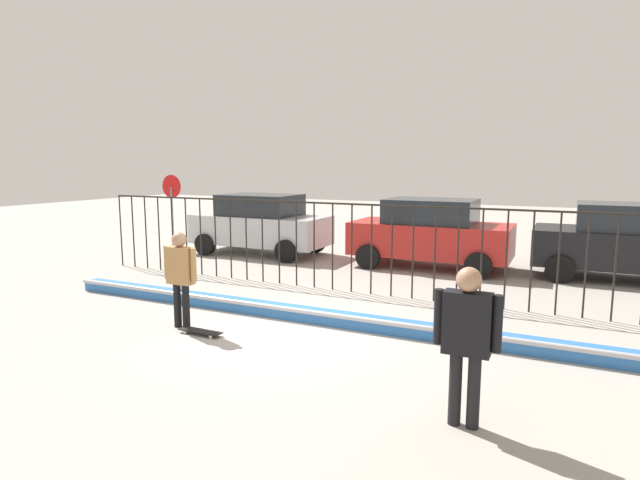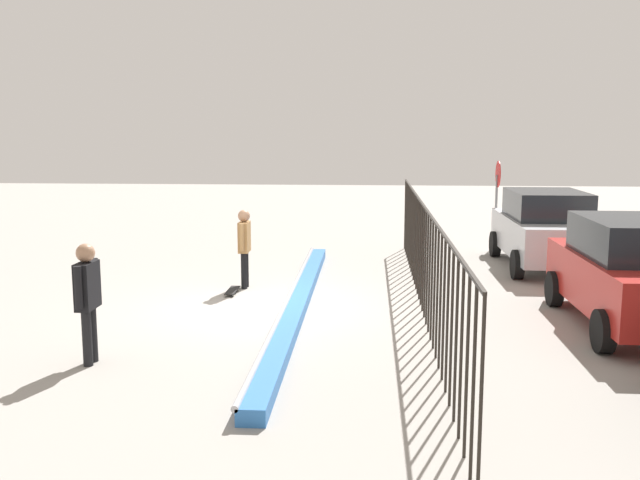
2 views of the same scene
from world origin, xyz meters
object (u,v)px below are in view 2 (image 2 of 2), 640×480
at_px(stop_sign, 497,192).
at_px(skateboard, 232,290).
at_px(parked_car_silver, 545,229).
at_px(parked_car_red, 635,273).
at_px(skateboarder, 244,241).
at_px(camera_operator, 87,292).

bearing_deg(stop_sign, skateboard, -45.93).
xyz_separation_m(parked_car_silver, parked_car_red, (5.38, 0.21, 0.00)).
xyz_separation_m(skateboarder, parked_car_silver, (-2.78, 7.01, -0.05)).
xyz_separation_m(skateboard, parked_car_red, (2.07, 7.39, 0.91)).
relative_size(parked_car_red, stop_sign, 1.72).
height_order(skateboarder, parked_car_silver, parked_car_silver).
distance_m(camera_operator, stop_sign, 13.33).
height_order(skateboard, camera_operator, camera_operator).
distance_m(parked_car_red, stop_sign, 8.43).
bearing_deg(parked_car_red, stop_sign, -170.81).
bearing_deg(parked_car_silver, stop_sign, -168.21).
distance_m(skateboarder, stop_sign, 8.57).
relative_size(parked_car_silver, parked_car_red, 1.00).
distance_m(skateboarder, skateboard, 1.11).
relative_size(skateboard, parked_car_silver, 0.19).
bearing_deg(parked_car_silver, skateboard, -66.36).
distance_m(skateboard, stop_sign, 9.18).
relative_size(skateboarder, parked_car_red, 0.39).
distance_m(camera_operator, parked_car_silver, 11.52).
bearing_deg(skateboard, stop_sign, 113.53).
xyz_separation_m(skateboard, parked_car_silver, (-3.31, 7.18, 0.91)).
height_order(skateboard, stop_sign, stop_sign).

